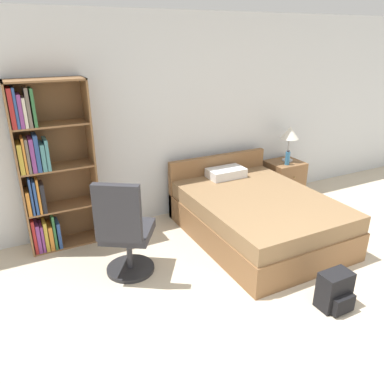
{
  "coord_description": "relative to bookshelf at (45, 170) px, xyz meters",
  "views": [
    {
      "loc": [
        -1.99,
        -1.18,
        2.31
      ],
      "look_at": [
        -0.36,
        1.98,
        0.82
      ],
      "focal_mm": 35.0,
      "sensor_mm": 36.0,
      "label": 1
    }
  ],
  "objects": [
    {
      "name": "office_chair",
      "position": [
        0.56,
        -0.99,
        -0.44
      ],
      "size": [
        0.69,
        0.72,
        1.09
      ],
      "color": "#232326",
      "rests_on": "ground_plane"
    },
    {
      "name": "backpack_black",
      "position": [
        2.09,
        -2.31,
        -0.78
      ],
      "size": [
        0.3,
        0.25,
        0.36
      ],
      "color": "black",
      "rests_on": "ground_plane"
    },
    {
      "name": "nightstand",
      "position": [
        3.34,
        -0.08,
        -0.66
      ],
      "size": [
        0.51,
        0.47,
        0.57
      ],
      "color": "brown",
      "rests_on": "ground_plane"
    },
    {
      "name": "table_lamp",
      "position": [
        3.41,
        -0.05,
        0.03
      ],
      "size": [
        0.27,
        0.27,
        0.52
      ],
      "color": "#B2B2B7",
      "rests_on": "nightstand"
    },
    {
      "name": "ground_plane",
      "position": [
        1.65,
        -3.01,
        -0.95
      ],
      "size": [
        14.0,
        14.0,
        0.0
      ],
      "primitive_type": "plane",
      "color": "beige"
    },
    {
      "name": "water_bottle",
      "position": [
        3.28,
        -0.2,
        -0.28
      ],
      "size": [
        0.07,
        0.07,
        0.21
      ],
      "color": "teal",
      "rests_on": "nightstand"
    },
    {
      "name": "wall_back",
      "position": [
        1.65,
        0.22,
        0.35
      ],
      "size": [
        9.0,
        0.06,
        2.6
      ],
      "color": "silver",
      "rests_on": "ground_plane"
    },
    {
      "name": "bookshelf",
      "position": [
        0.0,
        0.0,
        0.0
      ],
      "size": [
        0.81,
        0.34,
        1.91
      ],
      "color": "brown",
      "rests_on": "ground_plane"
    },
    {
      "name": "bed",
      "position": [
        2.24,
        -0.86,
        -0.67
      ],
      "size": [
        1.49,
        2.0,
        0.79
      ],
      "color": "brown",
      "rests_on": "ground_plane"
    }
  ]
}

